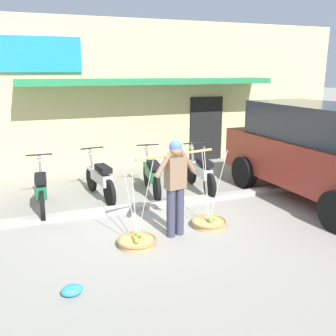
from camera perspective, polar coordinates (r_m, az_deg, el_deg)
ground_plane at (r=7.36m, az=-1.49°, el=-7.82°), size 90.00×90.00×0.00m
sidewalk_curb at (r=7.96m, az=-3.14°, el=-5.68°), size 20.00×0.24×0.10m
fruit_vendor at (r=6.38m, az=1.13°, el=-2.08°), size 1.47×0.34×1.70m
fruit_basket_left_side at (r=6.35m, az=-4.68°, el=-10.90°), size 0.66×0.66×1.45m
fruit_basket_right_side at (r=7.09m, az=6.22°, el=-8.15°), size 0.66×0.66×1.45m
motorcycle_nearest_shop at (r=8.12m, az=-18.54°, el=-3.04°), size 0.54×1.82×1.09m
motorcycle_second_in_row at (r=8.54m, az=-10.21°, el=-1.64°), size 0.54×1.81×1.09m
motorcycle_third_in_row at (r=8.74m, az=-2.47°, el=-1.05°), size 0.54×1.82×1.09m
motorcycle_end_of_row at (r=8.97m, az=4.93°, el=-0.68°), size 0.54×1.82×1.09m
parked_truck at (r=8.78m, az=22.35°, el=2.49°), size 2.32×4.88×2.10m
storefront_building at (r=13.65m, az=-6.44°, el=11.53°), size 13.00×6.00×4.20m
plastic_litter_bag at (r=5.23m, az=-14.29°, el=-17.44°), size 0.28×0.22×0.14m
wooden_crate at (r=10.41m, az=1.70°, el=-0.16°), size 0.44×0.36×0.32m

